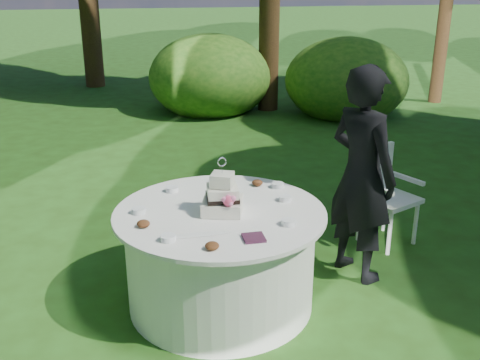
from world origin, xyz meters
name	(u,v)px	position (x,y,z in m)	size (l,w,h in m)	color
ground	(221,302)	(0.00, 0.00, 0.00)	(80.00, 80.00, 0.00)	#1F3D10
napkins	(254,238)	(0.14, -0.50, 0.78)	(0.14, 0.14, 0.02)	#421C32
feather_plume	(197,235)	(-0.22, -0.38, 0.78)	(0.48, 0.07, 0.01)	white
guest	(362,175)	(1.20, 0.23, 0.89)	(0.65, 0.42, 1.77)	black
table	(221,257)	(0.00, 0.00, 0.39)	(1.56, 1.56, 0.77)	silver
cake	(223,198)	(0.02, -0.02, 0.88)	(0.35, 0.35, 0.42)	white
chair	(383,188)	(1.68, 0.79, 0.52)	(0.60, 0.60, 0.91)	silver
votives	(223,206)	(0.03, 0.04, 0.79)	(1.22, 0.97, 0.04)	white
petal_cups	(207,214)	(-0.11, -0.10, 0.79)	(1.04, 1.13, 0.05)	#562D16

